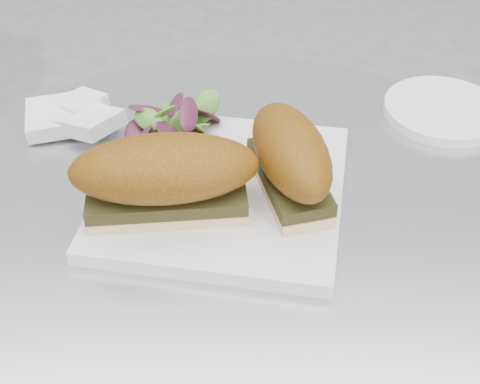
% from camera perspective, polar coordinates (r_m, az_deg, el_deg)
% --- Properties ---
extents(table, '(0.70, 0.70, 0.73)m').
position_cam_1_polar(table, '(0.84, -0.11, -15.32)').
color(table, silver).
rests_on(table, ground).
extents(plate, '(0.28, 0.28, 0.02)m').
position_cam_1_polar(plate, '(0.69, -1.49, 0.16)').
color(plate, white).
rests_on(plate, table).
extents(sandwich_left, '(0.19, 0.10, 0.08)m').
position_cam_1_polar(sandwich_left, '(0.63, -6.41, 1.40)').
color(sandwich_left, beige).
rests_on(sandwich_left, plate).
extents(sandwich_right, '(0.10, 0.16, 0.08)m').
position_cam_1_polar(sandwich_right, '(0.65, 4.34, 2.93)').
color(sandwich_right, beige).
rests_on(sandwich_right, plate).
extents(salad, '(0.09, 0.09, 0.05)m').
position_cam_1_polar(salad, '(0.73, -5.41, 5.83)').
color(salad, '#578D2E').
rests_on(salad, plate).
extents(napkin, '(0.11, 0.11, 0.02)m').
position_cam_1_polar(napkin, '(0.81, -13.84, 5.79)').
color(napkin, white).
rests_on(napkin, table).
extents(saucer, '(0.14, 0.14, 0.01)m').
position_cam_1_polar(saucer, '(0.85, 16.92, 6.72)').
color(saucer, white).
rests_on(saucer, table).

